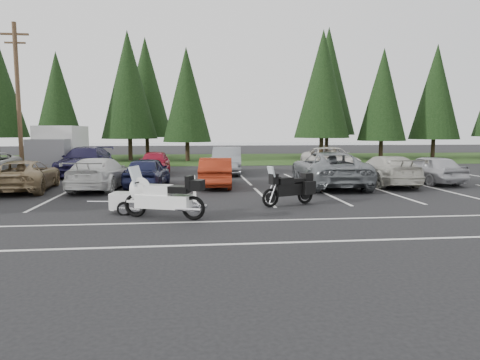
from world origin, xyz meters
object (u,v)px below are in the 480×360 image
at_px(car_near_4, 147,172).
at_px(car_near_7, 385,170).
at_px(car_far_4, 329,161).
at_px(adventure_motorcycle, 288,185).
at_px(car_near_2, 25,175).
at_px(car_far_2, 155,162).
at_px(utility_pole, 18,96).
at_px(box_truck, 58,149).
at_px(car_near_6, 329,169).
at_px(car_near_8, 429,169).
at_px(touring_motorcycle, 164,192).
at_px(car_far_1, 85,161).
at_px(cargo_trailer, 128,203).
at_px(car_near_5, 216,172).
at_px(car_near_3, 100,173).
at_px(car_far_3, 227,161).

relative_size(car_near_4, car_near_7, 0.84).
xyz_separation_m(car_far_4, adventure_motorcycle, (-4.93, -10.60, -0.09)).
bearing_deg(adventure_motorcycle, car_near_2, 132.57).
xyz_separation_m(car_near_4, car_far_2, (-0.18, 5.91, 0.01)).
height_order(utility_pole, adventure_motorcycle, utility_pole).
bearing_deg(car_far_4, box_truck, 173.88).
bearing_deg(car_near_6, car_near_8, -169.13).
bearing_deg(car_far_4, car_near_6, -104.32).
bearing_deg(adventure_motorcycle, touring_motorcycle, -179.07).
xyz_separation_m(car_near_4, touring_motorcycle, (1.22, -7.30, 0.09)).
height_order(utility_pole, car_far_1, utility_pole).
distance_m(car_near_6, cargo_trailer, 10.10).
height_order(car_near_2, car_far_2, car_far_2).
relative_size(car_near_5, touring_motorcycle, 1.46).
bearing_deg(car_far_1, car_near_4, -51.23).
xyz_separation_m(car_near_2, car_near_5, (8.30, 0.44, 0.02)).
relative_size(car_near_2, car_near_6, 0.82).
relative_size(box_truck, car_near_7, 1.15).
relative_size(car_near_3, cargo_trailer, 3.38).
bearing_deg(utility_pole, car_near_4, -42.28).
bearing_deg(utility_pole, car_near_6, -26.25).
distance_m(car_near_2, car_near_3, 3.15).
height_order(box_truck, car_near_8, box_truck).
xyz_separation_m(box_truck, car_far_2, (6.17, -2.19, -0.74)).
bearing_deg(car_near_7, car_far_1, -20.33).
bearing_deg(car_near_3, car_near_6, -175.86).
relative_size(car_near_6, cargo_trailer, 4.08).
relative_size(box_truck, car_near_8, 1.36).
height_order(car_near_5, car_far_1, car_far_1).
xyz_separation_m(car_near_5, car_near_6, (5.24, -0.49, 0.13)).
bearing_deg(car_far_4, car_near_7, -75.99).
relative_size(touring_motorcycle, cargo_trailer, 1.97).
bearing_deg(car_near_7, box_truck, -23.85).
bearing_deg(car_far_4, car_far_3, 177.75).
bearing_deg(adventure_motorcycle, car_near_8, 10.91).
height_order(car_near_3, car_far_2, car_far_2).
bearing_deg(utility_pole, car_far_1, -22.03).
bearing_deg(cargo_trailer, car_near_7, 36.43).
bearing_deg(car_near_8, car_near_4, -5.29).
xyz_separation_m(utility_pole, touring_motorcycle, (9.57, -14.90, -3.91)).
bearing_deg(car_near_4, car_far_2, -82.88).
height_order(car_near_4, touring_motorcycle, touring_motorcycle).
xyz_separation_m(car_far_2, car_far_4, (10.49, -0.81, 0.09)).
bearing_deg(adventure_motorcycle, car_near_4, 111.78).
height_order(box_truck, car_far_4, box_truck).
bearing_deg(car_far_1, car_near_5, -36.18).
relative_size(car_near_4, cargo_trailer, 2.86).
relative_size(car_near_6, touring_motorcycle, 2.06).
bearing_deg(utility_pole, car_near_8, -18.78).
distance_m(car_far_3, car_far_4, 6.20).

